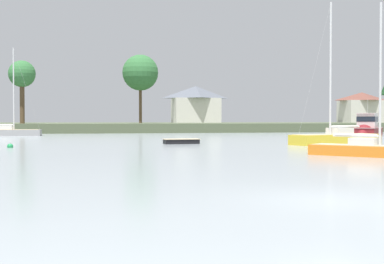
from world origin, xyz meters
TOP-DOWN VIEW (x-y plane):
  - ground_plane at (0.00, 0.00)m, footprint 497.80×497.80m
  - far_shore_bank at (0.00, 93.54)m, footprint 224.01×51.70m
  - sailboat_yellow at (14.97, 27.66)m, footprint 9.15×4.89m
  - cruiser_maroon at (30.08, 47.77)m, footprint 8.74×9.85m
  - sailboat_grey at (-16.44, 58.18)m, footprint 8.32×2.55m
  - dinghy_black at (2.00, 31.33)m, footprint 3.23×1.60m
  - sailboat_orange at (9.72, 13.93)m, footprint 5.79×6.29m
  - mooring_buoy_green at (-11.87, 27.96)m, footprint 0.45×0.45m
  - shore_tree_right at (-16.69, 74.46)m, footprint 4.40×4.40m
  - shore_tree_center_left at (3.70, 82.05)m, footprint 6.78×6.78m
  - cottage_behind_trees at (19.39, 105.01)m, footprint 11.69×8.24m
  - cottage_eastern at (63.57, 105.13)m, footprint 11.17×7.96m

SIDE VIEW (x-z plane):
  - ground_plane at x=0.00m, z-range 0.00..0.00m
  - mooring_buoy_green at x=-11.87m, z-range -0.17..0.33m
  - dinghy_black at x=2.00m, z-range -0.15..0.45m
  - sailboat_orange at x=9.72m, z-range -4.37..4.77m
  - sailboat_grey at x=-16.44m, z-range -5.92..6.42m
  - sailboat_yellow at x=14.97m, z-range -6.11..6.65m
  - cruiser_maroon at x=30.08m, z-range -2.22..3.67m
  - far_shore_bank at x=0.00m, z-range 0.00..1.55m
  - cottage_eastern at x=63.57m, z-range 1.67..9.46m
  - cottage_behind_trees at x=19.39m, z-range 1.70..10.47m
  - shore_tree_right at x=-16.69m, z-range 4.34..14.77m
  - shore_tree_center_left at x=3.70m, z-range 4.58..17.51m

